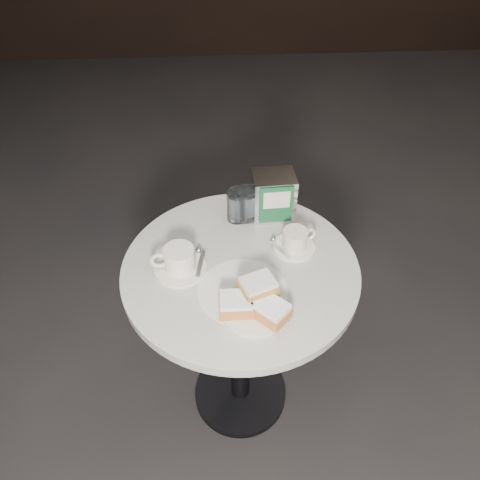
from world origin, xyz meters
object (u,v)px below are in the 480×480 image
beignet_plate (255,303)px  coffee_cup_right (295,241)px  water_glass_left (237,206)px  napkin_dispenser (273,196)px  coffee_cup_left (179,261)px  water_glass_right (247,205)px  cafe_table (240,308)px

beignet_plate → coffee_cup_right: size_ratio=1.42×
water_glass_left → napkin_dispenser: napkin_dispenser is taller
coffee_cup_left → water_glass_right: (0.21, 0.22, 0.02)m
coffee_cup_right → water_glass_right: water_glass_right is taller
cafe_table → water_glass_right: (0.03, 0.22, 0.25)m
water_glass_right → coffee_cup_left: bearing=-133.3°
coffee_cup_right → napkin_dispenser: size_ratio=1.06×
water_glass_right → water_glass_left: bearing=-177.2°
cafe_table → coffee_cup_right: bearing=21.7°
beignet_plate → napkin_dispenser: napkin_dispenser is taller
water_glass_right → napkin_dispenser: (0.09, 0.01, 0.02)m
coffee_cup_left → cafe_table: bearing=-4.3°
coffee_cup_left → water_glass_right: water_glass_right is taller
coffee_cup_left → water_glass_right: 0.31m
cafe_table → water_glass_left: water_glass_left is taller
coffee_cup_right → coffee_cup_left: bearing=172.5°
coffee_cup_right → water_glass_left: 0.23m
cafe_table → beignet_plate: 0.29m
water_glass_left → water_glass_right: water_glass_right is taller
cafe_table → coffee_cup_right: 0.29m
cafe_table → napkin_dispenser: napkin_dispenser is taller
cafe_table → water_glass_left: (0.00, 0.22, 0.25)m
beignet_plate → napkin_dispenser: size_ratio=1.51×
water_glass_right → coffee_cup_right: bearing=-48.1°
water_glass_left → napkin_dispenser: bearing=5.7°
coffee_cup_left → coffee_cup_right: coffee_cup_left is taller
beignet_plate → water_glass_right: 0.39m
cafe_table → coffee_cup_right: (0.17, 0.07, 0.23)m
cafe_table → napkin_dispenser: 0.38m
coffee_cup_right → cafe_table: bearing=-177.4°
coffee_cup_right → water_glass_right: (-0.14, 0.15, 0.02)m
cafe_table → beignet_plate: bearing=-80.8°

